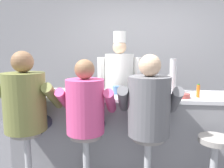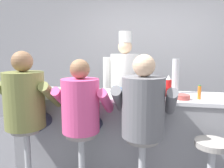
{
  "view_description": "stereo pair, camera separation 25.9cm",
  "coord_description": "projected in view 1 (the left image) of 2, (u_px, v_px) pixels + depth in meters",
  "views": [
    {
      "loc": [
        -0.14,
        -2.25,
        1.47
      ],
      "look_at": [
        -0.41,
        0.3,
        1.09
      ],
      "focal_mm": 35.0,
      "sensor_mm": 36.0,
      "label": 1
    },
    {
      "loc": [
        0.12,
        -2.21,
        1.47
      ],
      "look_at": [
        -0.41,
        0.3,
        1.09
      ],
      "focal_mm": 35.0,
      "sensor_mm": 36.0,
      "label": 2
    }
  ],
  "objects": [
    {
      "name": "cook_in_whites_near",
      "position": [
        119.0,
        83.0,
        3.44
      ],
      "size": [
        0.69,
        0.45,
        1.78
      ],
      "color": "#232328",
      "rests_on": "ground_plane"
    },
    {
      "name": "diner_seated_olive",
      "position": [
        27.0,
        105.0,
        2.22
      ],
      "size": [
        0.63,
        0.62,
        1.48
      ],
      "color": "#B2B5BA",
      "rests_on": "ground_plane"
    },
    {
      "name": "napkin_dispenser_chrome",
      "position": [
        158.0,
        90.0,
        2.48
      ],
      "size": [
        0.12,
        0.07,
        0.15
      ],
      "color": "silver",
      "rests_on": "diner_counter"
    },
    {
      "name": "cup_stack_steel",
      "position": [
        173.0,
        75.0,
        2.72
      ],
      "size": [
        0.09,
        0.09,
        0.42
      ],
      "color": "#B7BABF",
      "rests_on": "diner_counter"
    },
    {
      "name": "ketchup_bottle_red",
      "position": [
        168.0,
        85.0,
        2.52
      ],
      "size": [
        0.07,
        0.07,
        0.25
      ],
      "color": "red",
      "rests_on": "diner_counter"
    },
    {
      "name": "coffee_mug_blue",
      "position": [
        116.0,
        90.0,
        2.6
      ],
      "size": [
        0.12,
        0.08,
        0.1
      ],
      "color": "#4C7AB2",
      "rests_on": "diner_counter"
    },
    {
      "name": "breakfast_plate",
      "position": [
        60.0,
        91.0,
        2.71
      ],
      "size": [
        0.24,
        0.24,
        0.05
      ],
      "color": "white",
      "rests_on": "diner_counter"
    },
    {
      "name": "diner_seated_pink",
      "position": [
        86.0,
        110.0,
        2.16
      ],
      "size": [
        0.57,
        0.56,
        1.4
      ],
      "color": "#B2B5BA",
      "rests_on": "ground_plane"
    },
    {
      "name": "cereal_bowl",
      "position": [
        182.0,
        96.0,
        2.39
      ],
      "size": [
        0.16,
        0.16,
        0.05
      ],
      "color": "#B24C47",
      "rests_on": "diner_counter"
    },
    {
      "name": "hot_sauce_bottle_orange",
      "position": [
        198.0,
        91.0,
        2.41
      ],
      "size": [
        0.04,
        0.04,
        0.15
      ],
      "color": "orange",
      "rests_on": "diner_counter"
    },
    {
      "name": "coffee_mug_white",
      "position": [
        155.0,
        89.0,
        2.64
      ],
      "size": [
        0.13,
        0.08,
        0.1
      ],
      "color": "white",
      "rests_on": "diner_counter"
    },
    {
      "name": "wall_back",
      "position": [
        142.0,
        58.0,
        4.19
      ],
      "size": [
        10.0,
        0.06,
        2.7
      ],
      "color": "#99999E",
      "rests_on": "ground_plane"
    },
    {
      "name": "diner_seated_grey",
      "position": [
        149.0,
        110.0,
        2.09
      ],
      "size": [
        0.6,
        0.6,
        1.45
      ],
      "color": "#B2B5BA",
      "rests_on": "ground_plane"
    },
    {
      "name": "diner_counter",
      "position": [
        145.0,
        133.0,
        2.68
      ],
      "size": [
        3.19,
        0.67,
        0.97
      ],
      "color": "gray",
      "rests_on": "ground_plane"
    },
    {
      "name": "empty_stool_round",
      "position": [
        214.0,
        160.0,
        2.06
      ],
      "size": [
        0.31,
        0.31,
        0.68
      ],
      "color": "#B2B5BA",
      "rests_on": "ground_plane"
    }
  ]
}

